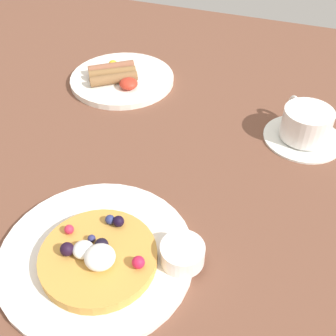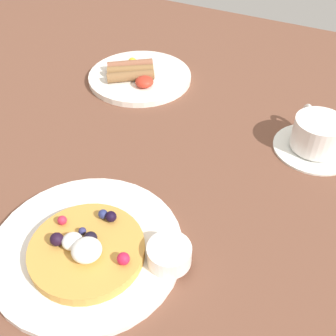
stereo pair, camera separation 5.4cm
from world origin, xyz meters
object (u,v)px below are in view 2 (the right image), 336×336
Objects in this scene: breakfast_plate at (140,77)px; coffee_saucer at (314,147)px; pancake_plate at (87,247)px; coffee_cup at (318,133)px; syrup_ramekin at (169,254)px.

coffee_saucer is (39.40, -7.03, -0.25)cm from breakfast_plate.
pancake_plate is 43.10cm from coffee_cup.
pancake_plate is 46.10cm from breakfast_plate.
pancake_plate is 42.93cm from coffee_saucer.
coffee_saucer is at bearing -58.01° from coffee_cup.
coffee_cup is (-0.07, 0.12, 3.18)cm from coffee_saucer.
pancake_plate is 1.87× the size of coffee_saucer.
coffee_cup is (11.87, 33.42, 1.12)cm from syrup_ramekin.
breakfast_plate reaches higher than coffee_saucer.
pancake_plate is at bearing -122.70° from coffee_saucer.
breakfast_plate is at bearing 110.58° from pancake_plate.
syrup_ramekin is at bearing 14.11° from pancake_plate.
syrup_ramekin reaches higher than breakfast_plate.
coffee_cup is at bearing -9.96° from breakfast_plate.
syrup_ramekin is 35.49cm from coffee_cup.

